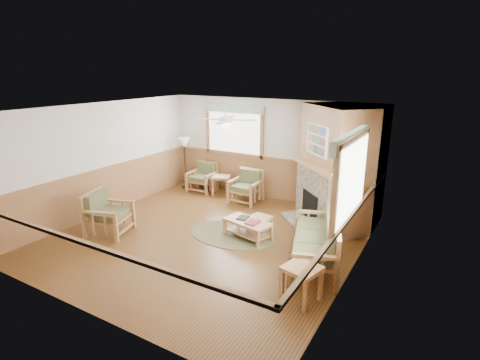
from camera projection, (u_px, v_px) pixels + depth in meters
The scene contains 24 objects.
floor at pixel (207, 237), 7.97m from camera, with size 6.00×6.00×0.01m, color brown.
ceiling at pixel (204, 109), 7.20m from camera, with size 6.00×6.00×0.01m, color white.
wall_back at pixel (270, 150), 10.07m from camera, with size 6.00×0.02×2.70m, color white.
wall_front at pixel (78, 229), 5.09m from camera, with size 6.00×0.02×2.70m, color white.
wall_left at pixel (104, 159), 9.03m from camera, with size 0.02×6.00×2.70m, color white.
wall_right at pixel (355, 201), 6.13m from camera, with size 0.02×6.00×2.70m, color white.
wainscot at pixel (207, 213), 7.81m from camera, with size 6.00×6.00×1.10m, color #94653C, non-canonical shape.
fireplace at pixel (335, 167), 8.29m from camera, with size 2.20×2.20×2.70m, color #94653C, non-canonical shape.
window_back at pixel (234, 104), 10.23m from camera, with size 1.90×0.16×1.50m, color white, non-canonical shape.
window_right at pixel (356, 131), 5.65m from camera, with size 0.16×1.90×1.50m, color white, non-canonical shape.
ceiling_fan at pixel (225, 110), 7.31m from camera, with size 1.24×1.24×0.36m, color white, non-canonical shape.
sofa at pixel (314, 239), 6.82m from camera, with size 0.82×1.99×0.92m, color #AE7E51, non-canonical shape.
armchair_back_left at pixel (202, 177), 10.90m from camera, with size 0.73×0.73×0.81m, color #AE7E51, non-canonical shape.
armchair_back_right at pixel (246, 187), 9.97m from camera, with size 0.76×0.76×0.85m, color #AE7E51, non-canonical shape.
armchair_left at pixel (109, 213), 8.05m from camera, with size 0.82×0.82×0.92m, color #AE7E51, non-canonical shape.
coffee_table at pixel (248, 230), 7.85m from camera, with size 1.00×0.50×0.40m, color #AE7E51, non-canonical shape.
end_table_chairs at pixel (221, 185), 10.62m from camera, with size 0.48×0.46×0.54m, color #AE7E51, non-canonical shape.
end_table_sofa at pixel (301, 284), 5.72m from camera, with size 0.51×0.49×0.57m, color #AE7E51, non-canonical shape.
footstool at pixel (260, 225), 8.07m from camera, with size 0.45×0.45×0.39m, color #AE7E51, non-canonical shape.
braided_rug at pixel (232, 234), 8.08m from camera, with size 1.98×1.98×0.01m, color brown.
floor_lamp_left at pixel (185, 163), 11.07m from camera, with size 0.35×0.35×1.53m, color black, non-canonical shape.
floor_lamp_right at pixel (338, 214), 7.12m from camera, with size 0.36×0.36×1.57m, color black, non-canonical shape.
book_red at pixel (253, 222), 7.67m from camera, with size 0.22×0.30×0.03m, color maroon.
book_dark at pixel (243, 217), 7.92m from camera, with size 0.20×0.27×0.03m, color black.
Camera 1 is at (4.27, -5.95, 3.43)m, focal length 28.00 mm.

